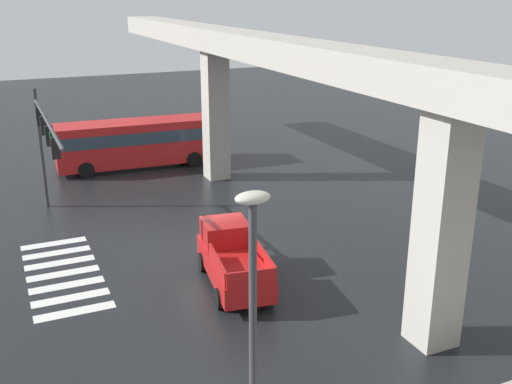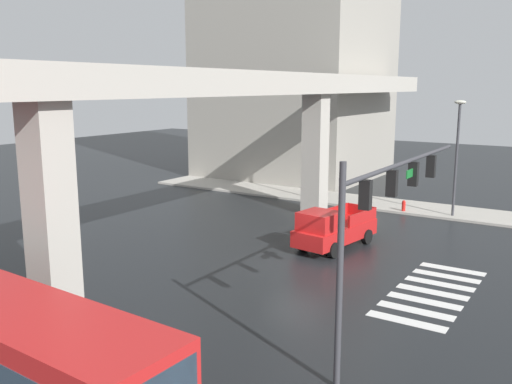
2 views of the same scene
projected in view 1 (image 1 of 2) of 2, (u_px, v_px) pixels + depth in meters
The scene contains 7 objects.
ground_plane at pixel (211, 248), 26.40m from camera, with size 120.00×120.00×0.00m, color black.
crosswalk_stripes at pixel (63, 274), 23.99m from camera, with size 7.15×2.80×0.01m.
elevated_overpass at pixel (294, 70), 25.53m from camera, with size 53.87×2.23×8.81m.
pickup_truck at pixel (232, 258), 23.05m from camera, with size 5.32×2.62×2.08m.
city_bus at pixel (143, 140), 38.21m from camera, with size 3.13×10.90×2.99m.
traffic_signal_mast at pixel (45, 134), 26.84m from camera, with size 10.89×0.32×6.20m.
street_lamp_near_corner at pixel (253, 320), 11.84m from camera, with size 0.44×0.70×7.24m.
Camera 1 is at (22.98, -8.01, 10.72)m, focal length 42.13 mm.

